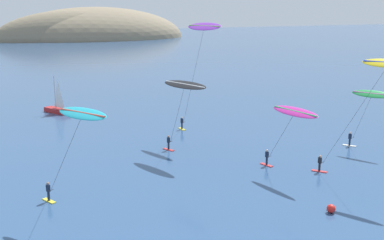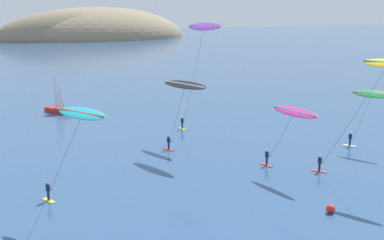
{
  "view_description": "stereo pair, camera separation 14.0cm",
  "coord_description": "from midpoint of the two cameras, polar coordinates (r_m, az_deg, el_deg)",
  "views": [
    {
      "loc": [
        -18.18,
        -19.71,
        16.13
      ],
      "look_at": [
        1.1,
        25.51,
        4.32
      ],
      "focal_mm": 45.0,
      "sensor_mm": 36.0,
      "label": 1
    },
    {
      "loc": [
        -18.06,
        -19.77,
        16.13
      ],
      "look_at": [
        1.1,
        25.51,
        4.32
      ],
      "focal_mm": 45.0,
      "sensor_mm": 36.0,
      "label": 2
    }
  ],
  "objects": [
    {
      "name": "kitesurfer_magenta",
      "position": [
        46.55,
        11.88,
        0.45
      ],
      "size": [
        2.22,
        7.14,
        6.7
      ],
      "color": "red",
      "rests_on": "ground"
    },
    {
      "name": "kitesurfer_purple",
      "position": [
        59.22,
        1.35,
        10.19
      ],
      "size": [
        3.35,
        7.38,
        14.1
      ],
      "color": "yellow",
      "rests_on": "ground"
    },
    {
      "name": "marker_buoy",
      "position": [
        40.37,
        16.21,
        -10.07
      ],
      "size": [
        0.7,
        0.7,
        0.7
      ],
      "primitive_type": "sphere",
      "color": "red",
      "rests_on": "ground"
    },
    {
      "name": "headland_island",
      "position": [
        242.74,
        -11.7,
        9.42
      ],
      "size": [
        92.82,
        51.13,
        30.38
      ],
      "color": "#84755B",
      "rests_on": "ground"
    },
    {
      "name": "sailboat_near",
      "position": [
        76.63,
        -15.73,
        1.33
      ],
      "size": [
        3.77,
        5.64,
        5.7
      ],
      "color": "#B22323",
      "rests_on": "ground"
    },
    {
      "name": "kitesurfer_yellow",
      "position": [
        45.48,
        21.61,
        5.04
      ],
      "size": [
        4.91,
        8.09,
        11.61
      ],
      "color": "red",
      "rests_on": "ground"
    },
    {
      "name": "kitesurfer_cyan",
      "position": [
        37.36,
        -13.19,
        -0.16
      ],
      "size": [
        4.83,
        7.23,
        8.59
      ],
      "color": "yellow",
      "rests_on": "ground"
    },
    {
      "name": "kitesurfer_black",
      "position": [
        51.36,
        -0.9,
        3.75
      ],
      "size": [
        3.75,
        6.6,
        8.2
      ],
      "color": "red",
      "rests_on": "ground"
    },
    {
      "name": "kitesurfer_green",
      "position": [
        57.48,
        20.42,
        2.33
      ],
      "size": [
        3.18,
        4.85,
        6.85
      ],
      "color": "silver",
      "rests_on": "ground"
    }
  ]
}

